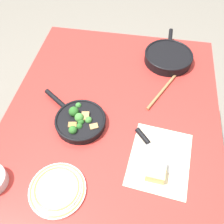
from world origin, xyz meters
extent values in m
plane|color=slate|center=(0.00, 0.00, 0.00)|extent=(14.00, 14.00, 0.00)
cube|color=#B72D28|center=(0.00, 0.00, 0.76)|extent=(1.30, 1.03, 0.03)
cylinder|color=#BCBCC1|center=(-0.59, -0.45, 0.37)|extent=(0.05, 0.05, 0.74)
cylinder|color=#BCBCC1|center=(-0.59, 0.45, 0.37)|extent=(0.05, 0.05, 0.74)
cylinder|color=black|center=(0.08, -0.13, 0.79)|extent=(0.23, 0.23, 0.04)
torus|color=black|center=(0.08, -0.13, 0.81)|extent=(0.24, 0.24, 0.01)
cylinder|color=black|center=(-0.03, -0.29, 0.80)|extent=(0.11, 0.14, 0.02)
cylinder|color=#205218|center=(0.05, -0.17, 0.80)|extent=(0.02, 0.02, 0.03)
sphere|color=#286023|center=(0.05, -0.17, 0.82)|extent=(0.05, 0.05, 0.05)
cylinder|color=#205218|center=(0.12, -0.13, 0.79)|extent=(0.01, 0.01, 0.02)
sphere|color=#286023|center=(0.12, -0.13, 0.81)|extent=(0.03, 0.03, 0.03)
cylinder|color=#357027|center=(0.08, -0.10, 0.79)|extent=(0.01, 0.01, 0.02)
sphere|color=#428438|center=(0.08, -0.10, 0.81)|extent=(0.03, 0.03, 0.03)
cylinder|color=#2C6823|center=(0.00, -0.16, 0.79)|extent=(0.01, 0.01, 0.02)
sphere|color=#387A33|center=(0.00, -0.16, 0.81)|extent=(0.03, 0.03, 0.03)
cylinder|color=#245B1C|center=(0.15, -0.15, 0.79)|extent=(0.01, 0.01, 0.02)
sphere|color=#2D6B28|center=(0.15, -0.15, 0.82)|extent=(0.04, 0.04, 0.04)
cylinder|color=#357027|center=(0.08, -0.14, 0.79)|extent=(0.01, 0.01, 0.02)
sphere|color=#428438|center=(0.08, -0.14, 0.82)|extent=(0.04, 0.04, 0.04)
cylinder|color=#205218|center=(0.09, -0.13, 0.79)|extent=(0.01, 0.01, 0.02)
sphere|color=#286023|center=(0.09, -0.13, 0.81)|extent=(0.03, 0.03, 0.03)
cube|color=#AD7F4C|center=(0.11, -0.06, 0.80)|extent=(0.04, 0.05, 0.03)
cube|color=#AD7F4C|center=(0.06, -0.11, 0.80)|extent=(0.05, 0.04, 0.04)
cube|color=#9E703D|center=(0.11, -0.16, 0.80)|extent=(0.03, 0.04, 0.03)
cylinder|color=black|center=(-0.44, 0.25, 0.80)|extent=(0.27, 0.27, 0.05)
torus|color=black|center=(-0.44, 0.25, 0.82)|extent=(0.27, 0.27, 0.01)
cylinder|color=black|center=(-0.63, 0.26, 0.81)|extent=(0.12, 0.03, 0.02)
cylinder|color=#EAD170|center=(-0.44, 0.25, 0.79)|extent=(0.22, 0.22, 0.02)
cylinder|color=#996B42|center=(-0.21, 0.24, 0.78)|extent=(0.32, 0.17, 0.02)
ellipsoid|color=#996B42|center=(-0.39, 0.33, 0.78)|extent=(0.08, 0.06, 0.02)
cube|color=beige|center=(0.20, 0.24, 0.77)|extent=(0.34, 0.28, 0.00)
cube|color=silver|center=(0.20, 0.24, 0.78)|extent=(0.14, 0.13, 0.01)
cylinder|color=black|center=(0.10, 0.16, 0.78)|extent=(0.08, 0.07, 0.02)
cube|color=#EFD67A|center=(0.27, 0.22, 0.80)|extent=(0.09, 0.08, 0.05)
cylinder|color=white|center=(0.40, -0.15, 0.78)|extent=(0.22, 0.22, 0.01)
torus|color=gold|center=(0.40, -0.15, 0.78)|extent=(0.21, 0.21, 0.01)
cylinder|color=white|center=(0.40, -0.15, 0.79)|extent=(0.18, 0.18, 0.01)
torus|color=gold|center=(0.40, -0.15, 0.80)|extent=(0.18, 0.18, 0.01)
camera|label=1|loc=(0.71, 0.12, 1.73)|focal=40.00mm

